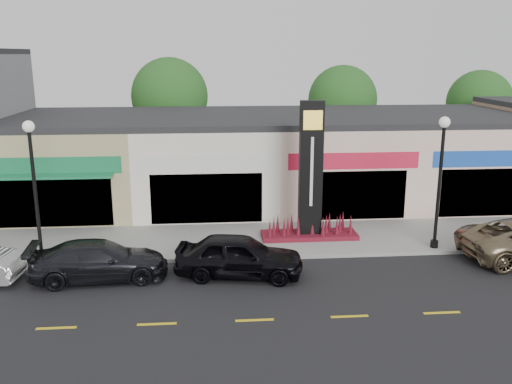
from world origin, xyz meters
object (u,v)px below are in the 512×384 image
at_px(lamp_east_near, 441,170).
at_px(pylon_sign, 310,191).
at_px(car_black_sedan, 239,256).
at_px(car_dark_sedan, 99,261).
at_px(lamp_west_near, 34,177).

distance_m(lamp_east_near, pylon_sign, 5.42).
bearing_deg(car_black_sedan, car_dark_sedan, 97.64).
distance_m(lamp_east_near, car_dark_sedan, 13.80).
height_order(lamp_west_near, pylon_sign, pylon_sign).
xyz_separation_m(pylon_sign, car_black_sedan, (-3.29, -3.70, -1.48)).
xyz_separation_m(lamp_west_near, pylon_sign, (11.00, 1.70, -1.20)).
distance_m(lamp_east_near, car_black_sedan, 8.94).
height_order(lamp_west_near, car_black_sedan, lamp_west_near).
bearing_deg(pylon_sign, lamp_west_near, -171.23).
bearing_deg(car_black_sedan, lamp_west_near, 84.82).
bearing_deg(pylon_sign, car_dark_sedan, -157.11).
distance_m(lamp_west_near, lamp_east_near, 16.00).
relative_size(lamp_east_near, car_dark_sedan, 1.11).
relative_size(pylon_sign, car_dark_sedan, 1.22).
bearing_deg(lamp_west_near, car_black_sedan, -14.54).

